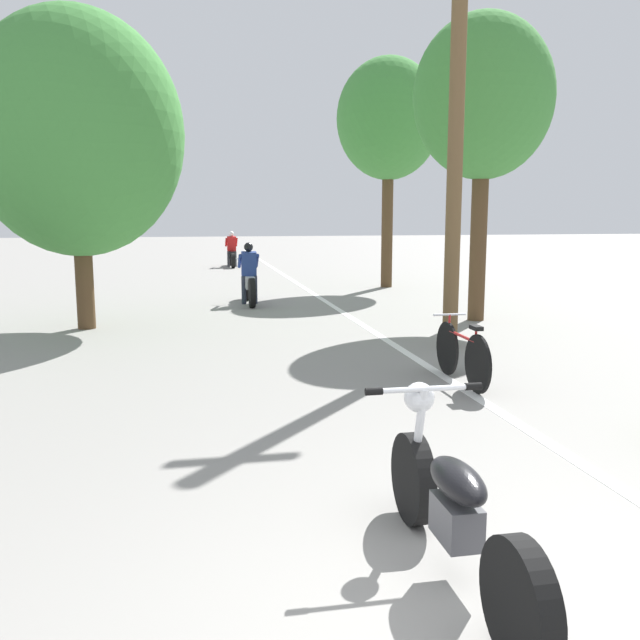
% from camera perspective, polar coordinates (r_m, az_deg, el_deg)
% --- Properties ---
extents(lane_stripe_edge, '(0.14, 48.00, 0.01)m').
position_cam_1_polar(lane_stripe_edge, '(15.88, 0.74, 1.42)').
color(lane_stripe_edge, white).
rests_on(lane_stripe_edge, ground).
extents(utility_pole, '(1.10, 0.24, 6.60)m').
position_cam_1_polar(utility_pole, '(10.89, 11.39, 15.64)').
color(utility_pole, brown).
rests_on(utility_pole, ground).
extents(roadside_tree_right_near, '(2.68, 2.41, 5.81)m').
position_cam_1_polar(roadside_tree_right_near, '(13.77, 13.60, 17.63)').
color(roadside_tree_right_near, '#513A23').
rests_on(roadside_tree_right_near, ground).
extents(roadside_tree_right_far, '(2.90, 2.61, 6.35)m').
position_cam_1_polar(roadside_tree_right_far, '(19.60, 5.81, 16.40)').
color(roadside_tree_right_far, '#513A23').
rests_on(roadside_tree_right_far, ground).
extents(roadside_tree_left, '(3.75, 3.37, 5.64)m').
position_cam_1_polar(roadside_tree_left, '(13.07, -19.82, 14.51)').
color(roadside_tree_left, '#513A23').
rests_on(roadside_tree_left, ground).
extents(motorcycle_foreground, '(0.78, 2.14, 1.01)m').
position_cam_1_polar(motorcycle_foreground, '(4.12, 11.14, -15.26)').
color(motorcycle_foreground, black).
rests_on(motorcycle_foreground, ground).
extents(motorcycle_rider_lead, '(0.50, 2.06, 1.43)m').
position_cam_1_polar(motorcycle_rider_lead, '(15.88, -5.99, 3.29)').
color(motorcycle_rider_lead, black).
rests_on(motorcycle_rider_lead, ground).
extents(motorcycle_rider_far, '(0.50, 2.05, 1.40)m').
position_cam_1_polar(motorcycle_rider_far, '(27.08, -7.44, 5.58)').
color(motorcycle_rider_far, black).
rests_on(motorcycle_rider_far, ground).
extents(bicycle_parked, '(0.44, 1.66, 0.82)m').
position_cam_1_polar(bicycle_parked, '(8.56, 11.86, -2.80)').
color(bicycle_parked, black).
rests_on(bicycle_parked, ground).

